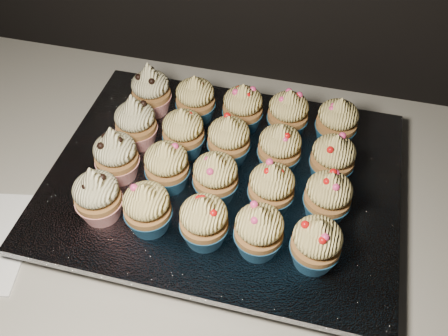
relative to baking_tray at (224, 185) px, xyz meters
The scene contains 23 objects.
worktop 0.22m from the baking_tray, ahead, with size 2.44×0.64×0.04m, color beige.
baking_tray is the anchor object (origin of this frame).
foil_lining 0.02m from the baking_tray, ahead, with size 0.50×0.39×0.01m, color silver.
cupcake_0 0.19m from the baking_tray, 142.88° to the right, with size 0.06×0.06×0.10m.
cupcake_1 0.15m from the baking_tray, 123.72° to the right, with size 0.06×0.06×0.08m.
cupcake_2 0.13m from the baking_tray, 88.75° to the right, with size 0.06×0.06×0.08m.
cupcake_3 0.14m from the baking_tray, 56.62° to the right, with size 0.06×0.06×0.08m.
cupcake_4 0.19m from the baking_tray, 37.83° to the right, with size 0.06×0.06×0.08m.
cupcake_5 0.16m from the baking_tray, 166.60° to the right, with size 0.06×0.06×0.10m.
cupcake_6 0.10m from the baking_tray, 154.46° to the right, with size 0.06×0.06×0.08m.
cupcake_7 0.07m from the baking_tray, 93.43° to the right, with size 0.06×0.06×0.08m.
cupcake_8 0.10m from the baking_tray, 27.26° to the right, with size 0.06×0.06×0.08m.
cupcake_9 0.16m from the baking_tray, 13.12° to the right, with size 0.06×0.06×0.08m.
cupcake_10 0.16m from the baking_tray, 166.48° to the left, with size 0.06×0.06×0.10m.
cupcake_11 0.10m from the baking_tray, 154.03° to the left, with size 0.06×0.06×0.08m.
cupcake_12 0.07m from the baking_tray, 93.01° to the left, with size 0.06×0.06×0.08m.
cupcake_13 0.10m from the baking_tray, 26.90° to the left, with size 0.06×0.06×0.08m.
cupcake_14 0.16m from the baking_tray, 13.36° to the left, with size 0.06×0.06×0.08m.
cupcake_15 0.20m from the baking_tray, 143.18° to the left, with size 0.06×0.06×0.10m.
cupcake_16 0.15m from the baking_tray, 124.02° to the left, with size 0.06×0.06×0.08m.
cupcake_17 0.12m from the baking_tray, 88.82° to the left, with size 0.06×0.06×0.08m.
cupcake_18 0.15m from the baking_tray, 57.27° to the left, with size 0.06×0.06×0.08m.
cupcake_19 0.19m from the baking_tray, 37.56° to the left, with size 0.06×0.06×0.08m.
Camera 1 is at (-0.10, 1.25, 1.48)m, focal length 40.00 mm.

